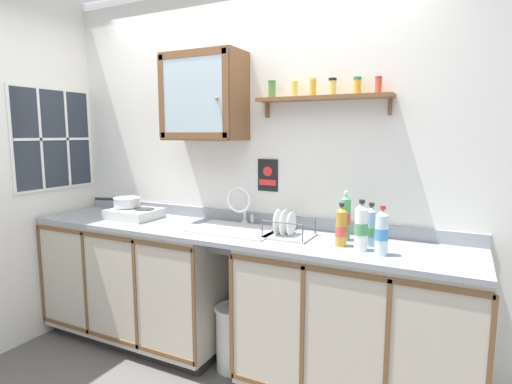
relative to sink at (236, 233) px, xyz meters
name	(u,v)px	position (x,y,z in m)	size (l,w,h in m)	color
floor	(209,384)	(-0.03, -0.30, -0.93)	(6.10, 6.10, 0.00)	#565451
back_wall	(250,168)	(-0.03, 0.27, 0.41)	(3.70, 0.07, 2.67)	silver
lower_cabinet_run	(138,281)	(-0.84, -0.04, -0.47)	(1.47, 0.58, 0.92)	black
lower_cabinet_run_right	(355,326)	(0.83, -0.04, -0.47)	(1.37, 0.58, 0.92)	black
countertop	(228,233)	(-0.03, -0.04, 0.00)	(3.06, 0.61, 0.03)	gray
backsplash	(248,217)	(-0.03, 0.24, 0.06)	(3.06, 0.02, 0.08)	gray
sink	(236,233)	(0.00, 0.00, 0.00)	(0.57, 0.42, 0.41)	silver
hot_plate_stove	(134,214)	(-0.88, -0.02, 0.06)	(0.36, 0.30, 0.08)	silver
saucepan	(127,202)	(-0.97, 0.00, 0.14)	(0.35, 0.21, 0.08)	silver
bottle_water_blue_0	(371,227)	(0.88, 0.02, 0.13)	(0.07, 0.07, 0.25)	#8CB7E0
bottle_juice_amber_1	(341,227)	(0.73, -0.08, 0.13)	(0.07, 0.07, 0.25)	gold
bottle_soda_green_2	(345,218)	(0.72, 0.07, 0.16)	(0.06, 0.06, 0.30)	#4CB266
bottle_water_clear_3	(382,232)	(0.97, -0.15, 0.14)	(0.07, 0.07, 0.27)	silver
bottle_opaque_white_4	(361,227)	(0.85, -0.11, 0.15)	(0.07, 0.07, 0.28)	white
dish_rack	(287,230)	(0.38, -0.02, 0.06)	(0.28, 0.25, 0.17)	#B2B2B7
mug	(286,228)	(0.34, 0.04, 0.06)	(0.09, 0.12, 0.09)	#337259
wall_cabinet	(204,97)	(-0.31, 0.11, 0.91)	(0.57, 0.31, 0.60)	brown
spice_shelf	(322,95)	(0.52, 0.18, 0.89)	(0.86, 0.14, 0.23)	brown
warning_sign	(268,175)	(0.12, 0.24, 0.37)	(0.15, 0.01, 0.22)	black
window	(53,139)	(-1.58, -0.13, 0.62)	(0.03, 0.71, 0.80)	#262D38
trash_bin	(234,337)	(0.02, -0.07, -0.70)	(0.26, 0.26, 0.44)	silver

